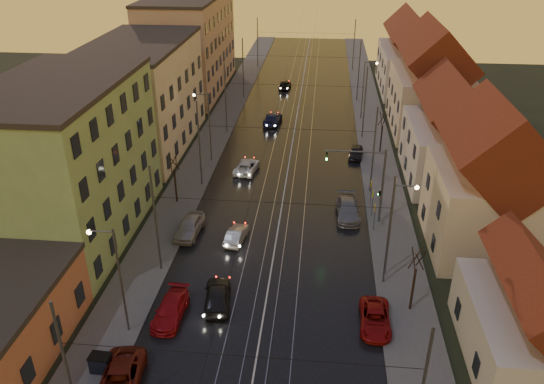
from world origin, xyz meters
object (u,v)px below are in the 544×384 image
(street_lamp_2, at_px, (207,120))
(street_lamp_1, at_px, (395,221))
(driving_car_1, at_px, (236,235))
(street_lamp_0, at_px, (115,271))
(street_lamp_3, at_px, (366,84))
(traffic_light_mast, at_px, (372,177))
(driving_car_4, at_px, (285,85))
(dumpster, at_px, (101,364))
(driving_car_0, at_px, (217,295))
(parked_right_2, at_px, (356,153))
(driving_car_2, at_px, (247,166))
(parked_left_3, at_px, (189,226))
(driving_car_3, at_px, (273,119))
(parked_left_2, at_px, (170,310))
(parked_left_1, at_px, (120,380))
(parked_right_1, at_px, (348,209))
(parked_right_0, at_px, (375,319))

(street_lamp_2, bearing_deg, street_lamp_1, -47.68)
(street_lamp_2, xyz_separation_m, driving_car_1, (5.74, -16.25, -4.28))
(street_lamp_0, bearing_deg, driving_car_1, 63.95)
(street_lamp_3, xyz_separation_m, traffic_light_mast, (-1.11, -28.00, -0.29))
(driving_car_4, distance_m, dumpster, 61.33)
(driving_car_0, xyz_separation_m, dumpster, (-5.81, -7.04, -0.05))
(driving_car_0, height_order, parked_right_2, driving_car_0)
(street_lamp_2, height_order, dumpster, street_lamp_2)
(driving_car_2, bearing_deg, driving_car_0, 100.51)
(traffic_light_mast, relative_size, parked_left_3, 1.57)
(driving_car_3, height_order, parked_left_2, driving_car_3)
(street_lamp_3, xyz_separation_m, driving_car_0, (-12.52, -40.60, -4.13))
(parked_right_2, bearing_deg, street_lamp_0, -110.80)
(dumpster, bearing_deg, driving_car_4, 86.90)
(street_lamp_3, xyz_separation_m, parked_left_1, (-16.70, -48.77, -4.18))
(driving_car_0, bearing_deg, parked_left_1, 55.04)
(dumpster, bearing_deg, parked_left_1, -31.85)
(driving_car_0, distance_m, parked_left_3, 9.96)
(street_lamp_0, relative_size, parked_right_1, 1.58)
(parked_left_3, distance_m, dumpster, 16.17)
(driving_car_2, xyz_separation_m, parked_left_3, (-3.18, -13.18, 0.16))
(driving_car_0, relative_size, driving_car_4, 1.07)
(street_lamp_1, xyz_separation_m, traffic_light_mast, (-1.11, 8.00, -0.29))
(street_lamp_1, height_order, traffic_light_mast, street_lamp_1)
(driving_car_4, xyz_separation_m, parked_left_1, (-4.93, -62.11, 0.00))
(street_lamp_3, relative_size, driving_car_1, 2.16)
(parked_right_2, bearing_deg, parked_right_1, -87.84)
(street_lamp_0, relative_size, street_lamp_2, 1.00)
(parked_right_0, bearing_deg, street_lamp_3, 89.36)
(traffic_light_mast, bearing_deg, parked_left_2, -135.04)
(driving_car_3, distance_m, parked_right_2, 14.78)
(driving_car_4, bearing_deg, driving_car_1, 93.12)
(driving_car_3, xyz_separation_m, parked_left_3, (-4.53, -28.47, 0.04))
(street_lamp_1, bearing_deg, traffic_light_mast, 97.91)
(street_lamp_0, distance_m, parked_right_1, 23.16)
(parked_right_1, relative_size, dumpster, 4.23)
(traffic_light_mast, bearing_deg, street_lamp_0, -136.90)
(street_lamp_1, distance_m, driving_car_3, 35.34)
(driving_car_2, height_order, parked_right_2, driving_car_2)
(driving_car_1, xyz_separation_m, parked_left_1, (-4.24, -16.52, 0.10))
(parked_left_2, bearing_deg, traffic_light_mast, 47.41)
(driving_car_3, relative_size, parked_right_0, 1.17)
(driving_car_0, bearing_deg, driving_car_1, -98.18)
(traffic_light_mast, bearing_deg, street_lamp_3, 87.73)
(parked_left_1, bearing_deg, parked_right_2, 59.53)
(street_lamp_3, height_order, parked_right_2, street_lamp_3)
(street_lamp_2, distance_m, driving_car_1, 17.76)
(street_lamp_2, bearing_deg, driving_car_2, -26.87)
(traffic_light_mast, relative_size, driving_car_2, 1.60)
(traffic_light_mast, height_order, dumpster, traffic_light_mast)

